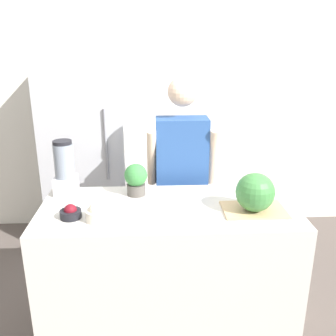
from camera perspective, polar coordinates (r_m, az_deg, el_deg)
name	(u,v)px	position (r m, az deg, el deg)	size (l,w,h in m)	color
wall_back	(160,106)	(3.93, -1.17, 9.36)	(8.00, 0.06, 2.60)	white
counter_island	(168,270)	(2.65, 0.04, -15.22)	(1.64, 0.73, 0.95)	beige
refrigerator	(87,154)	(3.71, -12.20, 2.10)	(0.76, 0.67, 1.82)	#B7B7BC
person	(181,182)	(2.99, 2.06, -2.15)	(0.54, 0.27, 1.71)	#4C608C
cutting_board	(254,210)	(2.41, 12.94, -6.22)	(0.39, 0.26, 0.01)	tan
watermelon	(255,192)	(2.34, 13.14, -3.62)	(0.24, 0.24, 0.24)	#3D7F3D
bowl_cherries	(71,213)	(2.33, -14.62, -6.60)	(0.13, 0.13, 0.09)	black
bowl_cream	(98,213)	(2.26, -10.63, -6.73)	(0.15, 0.15, 0.12)	beige
blender	(65,169)	(2.65, -15.48, -0.16)	(0.15, 0.15, 0.38)	#B7B7BC
potted_plant	(136,179)	(2.56, -4.91, -1.61)	(0.16, 0.16, 0.22)	#514C47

